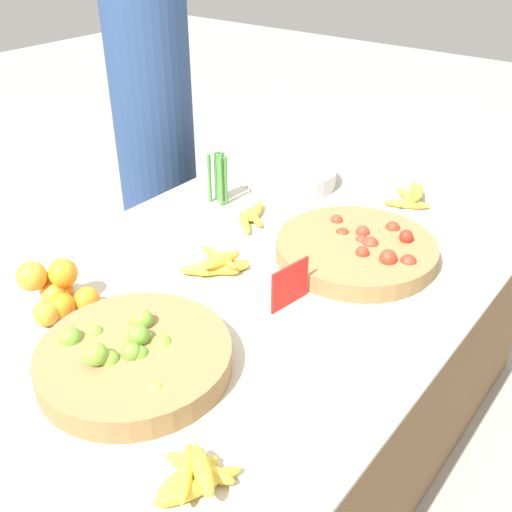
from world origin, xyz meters
The scene contains 13 objects.
ground_plane centered at (0.00, 0.00, 0.00)m, with size 12.00×12.00×0.00m, color #A39E93.
market_table centered at (0.00, 0.00, 0.34)m, with size 1.86×1.17×0.68m.
lime_bowl centered at (-0.49, -0.04, 0.71)m, with size 0.44×0.44×0.11m.
tomato_basket centered at (0.24, -0.19, 0.71)m, with size 0.47×0.47×0.09m.
orange_pile centered at (-0.45, 0.30, 0.73)m, with size 0.17×0.19×0.13m.
metal_bowl centered at (0.56, 0.27, 0.71)m, with size 0.33×0.33×0.06m.
price_sign centered at (-0.07, -0.17, 0.74)m, with size 0.13×0.03×0.12m.
veg_bundle centered at (0.28, 0.38, 0.77)m, with size 0.06×0.07×0.18m.
banana_bunch_middle_left centered at (0.68, -0.16, 0.71)m, with size 0.17×0.16×0.06m.
banana_bunch_middle_right centered at (-0.64, -0.36, 0.70)m, with size 0.17×0.16×0.06m.
banana_bunch_front_center centered at (-0.07, 0.08, 0.70)m, with size 0.18×0.17×0.06m.
banana_bunch_front_left centered at (0.24, 0.20, 0.69)m, with size 0.21×0.14×0.03m.
vendor_person centered at (0.55, 0.98, 0.79)m, with size 0.34×0.34×1.71m.
Camera 1 is at (-1.14, -0.89, 1.60)m, focal length 42.00 mm.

